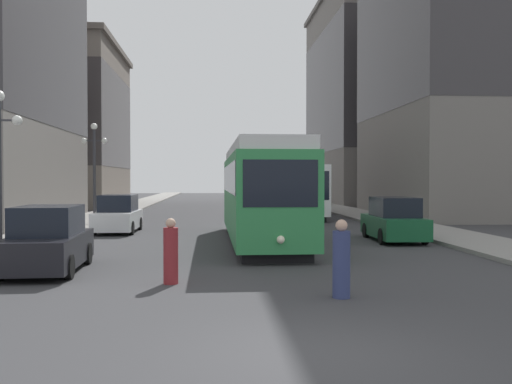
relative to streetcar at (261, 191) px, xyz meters
The scene contains 13 objects.
ground_plane 15.05m from the streetcar, 91.77° to the right, with size 200.00×200.00×0.00m, color #38383A.
sidewalk_left 26.90m from the streetcar, 110.64° to the left, with size 3.29×120.00×0.15m, color gray.
sidewalk_right 26.59m from the streetcar, 71.23° to the left, with size 3.29×120.00×0.15m, color gray.
streetcar is the anchor object (origin of this frame).
transit_bus 16.45m from the streetcar, 76.27° to the left, with size 2.92×12.15×3.45m.
parked_car_left_near 9.55m from the streetcar, 133.45° to the right, with size 2.01×4.31×1.82m.
parked_car_left_mid 8.23m from the streetcar, 143.14° to the left, with size 1.93×4.34×1.82m.
parked_car_right_far 5.73m from the streetcar, ahead, with size 2.02×4.47×1.82m.
pedestrian_crossing_near 9.58m from the streetcar, 108.22° to the right, with size 0.36×0.36×1.61m.
pedestrian_crossing_far 11.07m from the streetcar, 85.69° to the right, with size 0.38×0.38×1.70m.
lamp_post_left_far 12.23m from the streetcar, 133.97° to the left, with size 1.41×0.36×5.50m.
building_left_midblock 37.61m from the streetcar, 117.45° to the left, with size 12.68×16.97×15.41m.
building_right_corner 44.37m from the streetcar, 65.62° to the left, with size 16.02×21.75×22.70m.
Camera 1 is at (-1.48, -8.09, 2.55)m, focal length 39.91 mm.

